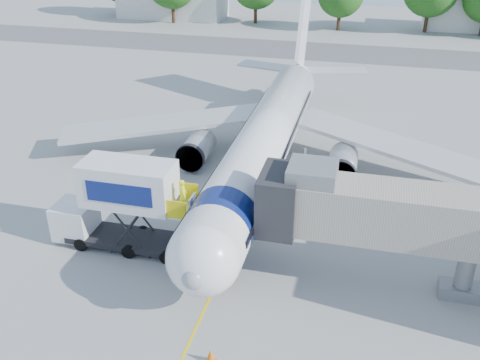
% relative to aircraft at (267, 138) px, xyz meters
% --- Properties ---
extents(ground, '(160.00, 160.00, 0.00)m').
position_rel_aircraft_xyz_m(ground, '(0.00, -4.12, -2.95)').
color(ground, '#9A9A97').
rests_on(ground, ground).
extents(guidance_line, '(0.15, 70.00, 0.01)m').
position_rel_aircraft_xyz_m(guidance_line, '(0.00, -4.12, -2.94)').
color(guidance_line, yellow).
rests_on(guidance_line, ground).
extents(taxiway_strip, '(120.00, 10.00, 0.01)m').
position_rel_aircraft_xyz_m(taxiway_strip, '(0.00, 37.88, -2.94)').
color(taxiway_strip, '#59595B').
rests_on(taxiway_strip, ground).
extents(aircraft, '(34.17, 37.73, 11.35)m').
position_rel_aircraft_xyz_m(aircraft, '(0.00, 0.00, 0.00)').
color(aircraft, white).
rests_on(aircraft, ground).
extents(jet_bridge, '(13.90, 3.20, 6.60)m').
position_rel_aircraft_xyz_m(jet_bridge, '(7.99, -11.12, 1.39)').
color(jet_bridge, '#A49A8C').
rests_on(jet_bridge, ground).
extents(catering_hiloader, '(8.50, 2.44, 5.50)m').
position_rel_aircraft_xyz_m(catering_hiloader, '(-6.27, -11.12, -0.19)').
color(catering_hiloader, black).
rests_on(catering_hiloader, ground).
extents(ground_tug, '(3.53, 2.47, 1.28)m').
position_rel_aircraft_xyz_m(ground_tug, '(-0.57, -19.44, -2.28)').
color(ground_tug, silver).
rests_on(ground_tug, ground).
extents(safety_cone_b, '(0.47, 0.47, 0.75)m').
position_rel_aircraft_xyz_m(safety_cone_b, '(1.32, -18.54, -2.59)').
color(safety_cone_b, orange).
rests_on(safety_cone_b, ground).
extents(outbuilding_left, '(18.40, 8.40, 5.30)m').
position_rel_aircraft_xyz_m(outbuilding_left, '(-28.00, 55.88, -0.29)').
color(outbuilding_left, silver).
rests_on(outbuilding_left, ground).
extents(outbuilding_right, '(16.40, 7.40, 5.30)m').
position_rel_aircraft_xyz_m(outbuilding_right, '(22.00, 57.88, -0.29)').
color(outbuilding_right, silver).
rests_on(outbuilding_right, ground).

